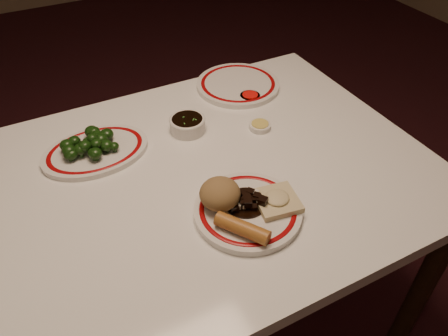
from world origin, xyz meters
The scene contains 13 objects.
ground centered at (0.00, 0.00, 0.00)m, with size 7.00×7.00×0.00m, color black.
dining_table centered at (0.00, 0.00, 0.66)m, with size 1.20×0.90×0.75m.
main_plate centered at (0.03, -0.19, 0.76)m, with size 0.30×0.30×0.02m.
rice_mound centered at (-0.02, -0.14, 0.80)m, with size 0.10×0.10×0.07m, color olive.
spring_roll centered at (-0.02, -0.25, 0.79)m, with size 0.03×0.03×0.12m, color #A46828.
fried_wonton centered at (0.10, -0.20, 0.78)m, with size 0.11×0.11×0.03m.
stirfry_heap centered at (0.03, -0.17, 0.78)m, with size 0.10×0.10×0.03m.
broccoli_plate centered at (-0.22, 0.20, 0.76)m, with size 0.29×0.26×0.02m.
broccoli_pile centered at (-0.23, 0.20, 0.79)m, with size 0.15×0.14×0.05m.
soy_bowl centered at (0.04, 0.18, 0.77)m, with size 0.10×0.10×0.04m.
sweet_sour_dish centered at (0.29, 0.24, 0.76)m, with size 0.06×0.06×0.02m.
mustard_dish centered at (0.23, 0.09, 0.76)m, with size 0.06×0.06×0.02m.
far_plate centered at (0.29, 0.33, 0.76)m, with size 0.33×0.33×0.02m.
Camera 1 is at (-0.34, -0.78, 1.51)m, focal length 35.00 mm.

